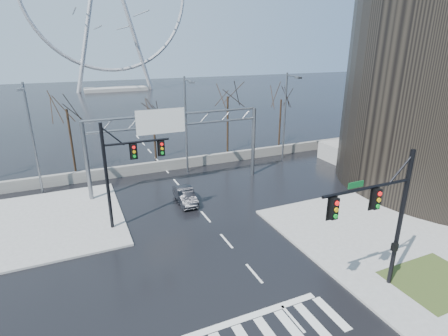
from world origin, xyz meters
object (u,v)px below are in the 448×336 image
signal_mast_far (122,165)px  sign_gantry (173,134)px  signal_mast_near (384,212)px  car (185,196)px

signal_mast_far → sign_gantry: (5.49, 6.00, 0.35)m
signal_mast_near → car: 16.83m
signal_mast_near → sign_gantry: size_ratio=0.49×
sign_gantry → signal_mast_near: bearing=-73.8°
signal_mast_far → sign_gantry: 8.14m
sign_gantry → car: sign_gantry is taller
signal_mast_far → signal_mast_near: bearing=-49.7°
signal_mast_near → signal_mast_far: 17.03m
signal_mast_near → sign_gantry: (-5.52, 19.00, 0.31)m
signal_mast_far → car: signal_mast_far is taller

